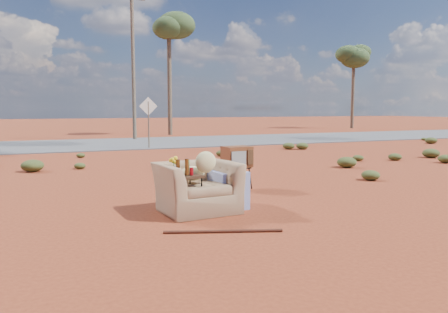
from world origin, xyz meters
name	(u,v)px	position (x,y,z in m)	size (l,w,h in m)	color
ground	(229,215)	(0.00, 0.00, 0.00)	(140.00, 140.00, 0.00)	maroon
highway	(104,144)	(0.00, 15.00, 0.02)	(140.00, 7.00, 0.04)	#565659
armchair	(203,180)	(-0.29, 0.43, 0.52)	(1.53, 1.05, 1.10)	#8F6D4E
tv_unit	(237,157)	(1.08, 2.04, 0.68)	(0.60, 0.50, 0.91)	black
side_table	(183,174)	(-0.70, 0.21, 0.69)	(0.54, 0.54, 0.94)	#331F12
rusty_bar	(223,231)	(-0.49, -0.93, 0.02)	(0.04, 0.04, 1.66)	#502015
road_sign	(148,113)	(1.50, 12.00, 1.50)	(0.78, 0.06, 2.19)	brown
eucalyptus_center	(169,33)	(5.00, 21.00, 6.43)	(3.20, 3.20, 7.60)	brown
eucalyptus_right	(354,58)	(22.00, 24.00, 5.94)	(3.20, 3.20, 7.10)	brown
utility_pole_center	(133,63)	(2.00, 17.50, 4.15)	(1.40, 0.20, 8.00)	brown
scrub_patch	(127,172)	(-0.82, 4.41, 0.14)	(17.49, 8.07, 0.33)	#424F22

